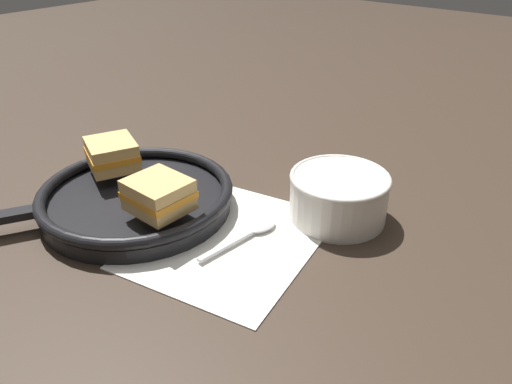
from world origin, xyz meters
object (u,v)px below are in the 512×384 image
(spoon, at_px, (253,231))
(sandwich_near_right, at_px, (159,195))
(soup_bowl, at_px, (339,194))
(skillet, at_px, (135,198))
(sandwich_near_left, at_px, (112,154))

(spoon, bearing_deg, sandwich_near_right, 132.79)
(soup_bowl, relative_size, skillet, 0.38)
(spoon, height_order, skillet, skillet)
(skillet, height_order, sandwich_near_left, sandwich_near_left)
(sandwich_near_left, bearing_deg, sandwich_near_right, -104.66)
(sandwich_near_left, xyz_separation_m, sandwich_near_right, (-0.04, -0.16, 0.00))
(spoon, bearing_deg, skillet, 114.08)
(soup_bowl, xyz_separation_m, spoon, (-0.12, 0.07, -0.03))
(spoon, height_order, sandwich_near_left, sandwich_near_left)
(skillet, height_order, sandwich_near_right, sandwich_near_right)
(sandwich_near_left, bearing_deg, skillet, -106.09)
(spoon, relative_size, sandwich_near_right, 1.67)
(soup_bowl, height_order, sandwich_near_right, sandwich_near_right)
(soup_bowl, bearing_deg, sandwich_near_right, 138.17)
(sandwich_near_left, height_order, sandwich_near_right, same)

